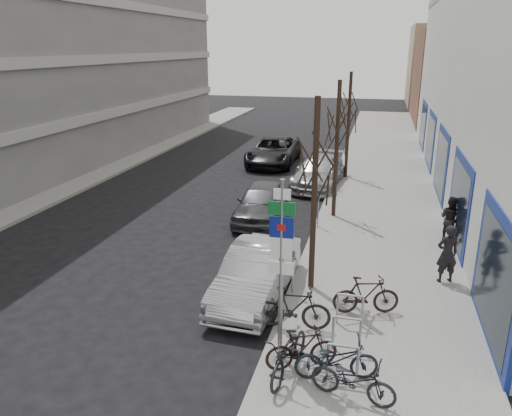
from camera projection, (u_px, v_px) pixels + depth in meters
The scene contains 25 objects.
ground at pixel (179, 347), 11.66m from camera, with size 120.00×120.00×0.00m, color black.
sidewalk_east at pixel (381, 221), 19.83m from camera, with size 5.00×70.00×0.15m, color slate.
sidewalk_west at pixel (42, 194), 23.39m from camera, with size 3.00×70.00×0.15m, color slate.
brick_building_far at pixel (486, 78), 44.34m from camera, with size 12.00×14.00×8.00m, color brown.
tan_building_far at pixel (467, 66), 57.91m from camera, with size 13.00×12.00×9.00m, color #937A5B.
highway_sign_pole at pixel (281, 261), 10.33m from camera, with size 0.55×0.10×4.20m.
bike_rack at pixel (347, 330), 11.13m from camera, with size 0.66×2.26×0.83m.
tree_near at pixel (316, 150), 13.02m from camera, with size 1.80×1.80×5.50m.
tree_mid at pixel (338, 117), 19.02m from camera, with size 1.80×1.80×5.50m.
tree_far at pixel (350, 100), 25.01m from camera, with size 1.80×1.80×5.50m.
meter_front at pixel (293, 268), 13.65m from camera, with size 0.10×0.08×1.27m.
meter_mid at pixel (318, 208), 18.72m from camera, with size 0.10×0.08×1.27m.
meter_back at pixel (333, 173), 23.80m from camera, with size 0.10×0.08×1.27m.
bike_near_left at pixel (290, 350), 10.28m from camera, with size 0.57×1.90×1.16m, color black.
bike_near_right at pixel (302, 348), 10.50m from camera, with size 0.47×1.60×0.97m, color black.
bike_mid_curb at pixel (337, 356), 10.16m from camera, with size 0.52×1.73×1.06m, color black.
bike_mid_inner at pixel (293, 308), 11.97m from camera, with size 0.55×1.84×1.12m, color black.
bike_far_curb at pixel (354, 376), 9.56m from camera, with size 0.51×1.68×1.02m, color black.
bike_far_inner at pixel (366, 295), 12.69m from camera, with size 0.51×1.71×1.04m, color black.
parked_car_front at pixel (256, 273), 13.72m from camera, with size 1.55×4.45×1.47m, color #AFAFB5.
parked_car_mid at pixel (262, 202), 19.98m from camera, with size 1.75×4.35×1.48m, color #46464A.
parked_car_back at pixel (319, 172), 24.76m from camera, with size 2.05×5.05×1.47m, color #A2A1A6.
lane_car at pixel (273, 151), 29.48m from camera, with size 2.59×5.61×1.56m, color black.
pedestrian_near at pixel (447, 254), 14.30m from camera, with size 0.64×0.42×1.74m, color black.
pedestrian_far at pixel (450, 218), 17.38m from camera, with size 0.60×0.41×1.64m, color black.
Camera 1 is at (4.19, -9.35, 6.70)m, focal length 35.00 mm.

